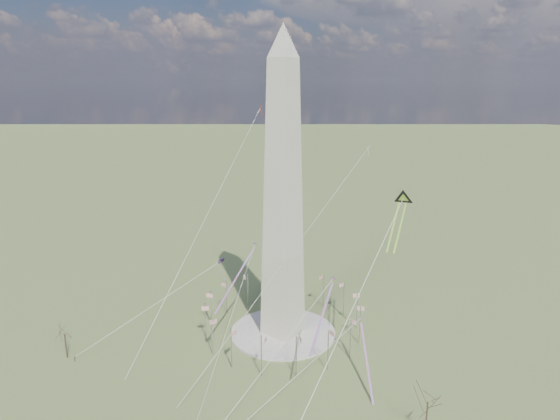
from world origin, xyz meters
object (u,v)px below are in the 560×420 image
Objects in this scene: person_west at (75,359)px; kite_delta_black at (403,202)px; washington_monument at (283,198)px; tree_near at (428,400)px.

kite_delta_black reaches higher than person_west.
washington_monument is at bearing -0.92° from kite_delta_black.
washington_monument reaches higher than kite_delta_black.
tree_near is 8.70× the size of person_west.
washington_monument is 72.31m from tree_near.
tree_near is at bearing -19.22° from washington_monument.
tree_near reaches higher than person_west.
washington_monument reaches higher than person_west.
washington_monument is 7.02× the size of tree_near.
kite_delta_black reaches higher than tree_near.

